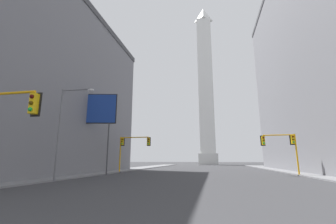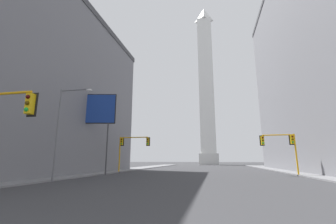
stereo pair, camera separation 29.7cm
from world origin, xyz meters
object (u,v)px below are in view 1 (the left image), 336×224
Objects in this scene: obelisk at (206,83)px; traffic_light_mid_right at (283,144)px; traffic_light_mid_left at (131,145)px; street_lamp at (65,123)px; billboard_sign at (96,111)px.

obelisk is 66.44m from traffic_light_mid_right.
street_lamp reaches higher than traffic_light_mid_left.
billboard_sign reaches higher than street_lamp.
traffic_light_mid_right is 0.59× the size of street_lamp.
traffic_light_mid_right is at bearing -79.70° from obelisk.
billboard_sign is at bearing -101.94° from obelisk.
traffic_light_mid_right is 0.48× the size of billboard_sign.
obelisk is 68.57m from billboard_sign.
street_lamp is (-11.46, -71.25, -27.54)m from obelisk.
traffic_light_mid_left is 0.50× the size of billboard_sign.
obelisk is at bearing 78.06° from billboard_sign.
traffic_light_mid_left is 0.63× the size of street_lamp.
billboard_sign reaches higher than traffic_light_mid_right.
billboard_sign is (-23.94, -3.84, 4.50)m from traffic_light_mid_right.
billboard_sign is (-1.80, 8.57, 3.08)m from street_lamp.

